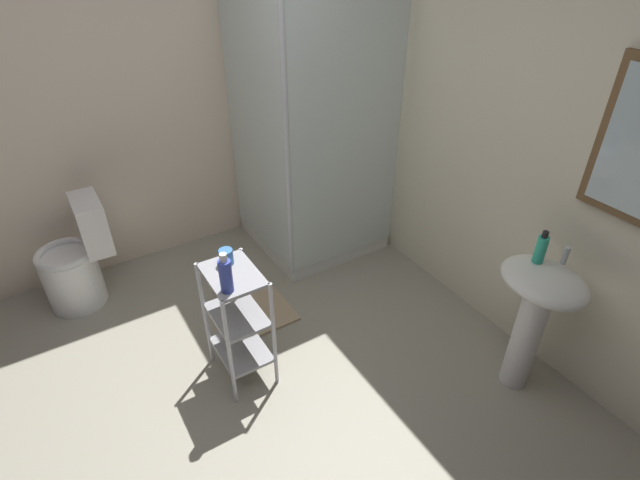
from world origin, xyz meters
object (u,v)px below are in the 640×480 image
hand_soap_bottle (541,249)px  bath_mat (255,304)px  toilet (77,263)px  shampoo_bottle_blue (226,275)px  shower_stall (308,196)px  storage_cart (237,317)px  rinse_cup (226,257)px  pedestal_sink (536,306)px

hand_soap_bottle → bath_mat: 1.89m
toilet → shampoo_bottle_blue: 1.53m
shower_stall → storage_cart: size_ratio=2.70×
storage_cart → shampoo_bottle_blue: (0.12, -0.07, 0.40)m
storage_cart → shampoo_bottle_blue: size_ratio=3.32×
shower_stall → rinse_cup: bearing=-49.9°
pedestal_sink → shampoo_bottle_blue: shampoo_bottle_blue is taller
storage_cart → rinse_cup: 0.36m
shower_stall → rinse_cup: 1.34m
pedestal_sink → storage_cart: (-0.90, -1.32, -0.14)m
pedestal_sink → toilet: bearing=-136.5°
hand_soap_bottle → bath_mat: size_ratio=0.30×
hand_soap_bottle → storage_cart: bearing=-121.5°
rinse_cup → bath_mat: size_ratio=0.14×
toilet → storage_cart: (1.19, 0.67, 0.12)m
shampoo_bottle_blue → storage_cart: bearing=148.1°
toilet → rinse_cup: rinse_cup is taller
bath_mat → toilet: bearing=-125.3°
shower_stall → bath_mat: 0.94m
shower_stall → hand_soap_bottle: size_ratio=11.01×
shower_stall → bath_mat: (0.44, -0.70, -0.45)m
storage_cart → bath_mat: (-0.50, 0.31, -0.43)m
hand_soap_bottle → rinse_cup: 1.62m
toilet → shampoo_bottle_blue: shampoo_bottle_blue is taller
hand_soap_bottle → rinse_cup: hand_soap_bottle is taller
pedestal_sink → bath_mat: bearing=-144.3°
storage_cart → rinse_cup: (-0.10, 0.01, 0.35)m
shower_stall → bath_mat: size_ratio=3.33×
toilet → pedestal_sink: bearing=43.5°
shampoo_bottle_blue → hand_soap_bottle: bearing=63.5°
shampoo_bottle_blue → pedestal_sink: bearing=60.5°
pedestal_sink → toilet: (-2.09, -1.99, -0.26)m
bath_mat → storage_cart: bearing=-31.9°
shower_stall → toilet: bearing=-98.7°
pedestal_sink → rinse_cup: 1.65m
toilet → hand_soap_bottle: 2.90m
pedestal_sink → toilet: 2.90m
shampoo_bottle_blue → shower_stall: bearing=134.2°
storage_cart → rinse_cup: bearing=172.0°
shower_stall → storage_cart: bearing=-47.2°
toilet → shower_stall: bearing=81.3°
storage_cart → rinse_cup: rinse_cup is taller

